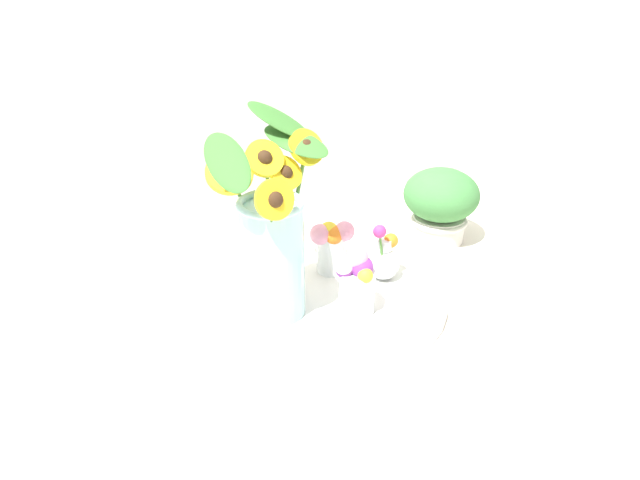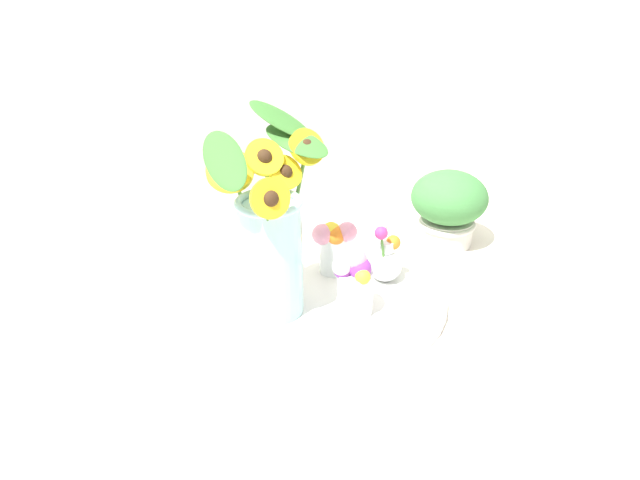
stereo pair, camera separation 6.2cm
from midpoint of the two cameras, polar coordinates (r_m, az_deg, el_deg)
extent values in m
plane|color=silver|center=(1.23, 3.81, -6.46)|extent=(6.00, 6.00, 0.00)
cylinder|color=white|center=(1.25, 1.42, -5.28)|extent=(0.50, 0.50, 0.02)
cylinder|color=#9ED1D6|center=(1.14, -2.97, -1.79)|extent=(0.12, 0.12, 0.22)
torus|color=#9ED1D6|center=(1.10, -3.11, 3.42)|extent=(0.12, 0.12, 0.01)
cylinder|color=#427533|center=(1.16, -1.00, 2.03)|extent=(0.07, 0.02, 0.26)
cylinder|color=yellow|center=(1.13, 0.36, 8.49)|extent=(0.08, 0.05, 0.08)
sphere|color=#382314|center=(1.13, 0.36, 8.49)|extent=(0.03, 0.03, 0.03)
cylinder|color=#427533|center=(1.15, -2.74, 1.74)|extent=(0.02, 0.03, 0.24)
cylinder|color=yellow|center=(1.11, -3.54, 7.55)|extent=(0.07, 0.05, 0.06)
sphere|color=#382314|center=(1.11, -3.54, 7.55)|extent=(0.03, 0.03, 0.03)
cylinder|color=#427533|center=(1.09, -3.46, -0.41)|extent=(0.01, 0.07, 0.19)
cylinder|color=yellow|center=(1.02, -2.85, 3.80)|extent=(0.07, 0.03, 0.07)
sphere|color=#382314|center=(1.02, -2.85, 3.80)|extent=(0.03, 0.03, 0.03)
cylinder|color=#427533|center=(1.17, -4.32, 0.56)|extent=(0.06, 0.08, 0.22)
cylinder|color=yellow|center=(1.14, -6.70, 6.27)|extent=(0.10, 0.08, 0.08)
sphere|color=#382314|center=(1.14, -6.70, 6.27)|extent=(0.04, 0.04, 0.04)
cylinder|color=#427533|center=(1.14, -2.77, 0.27)|extent=(0.07, 0.03, 0.22)
cylinder|color=yellow|center=(1.12, -1.65, 6.20)|extent=(0.08, 0.05, 0.07)
sphere|color=#382314|center=(1.12, -1.65, 6.20)|extent=(0.03, 0.03, 0.03)
ellipsoid|color=#38702D|center=(1.15, -2.08, 10.93)|extent=(0.13, 0.11, 0.08)
ellipsoid|color=#38702D|center=(1.04, -7.04, 7.25)|extent=(0.07, 0.15, 0.09)
ellipsoid|color=#38702D|center=(1.13, -0.58, 9.05)|extent=(0.12, 0.14, 0.06)
cylinder|color=white|center=(1.17, 4.56, -4.89)|extent=(0.07, 0.07, 0.08)
cylinder|color=#4C8438|center=(1.16, 3.75, -4.13)|extent=(0.01, 0.01, 0.08)
sphere|color=white|center=(1.14, 3.55, -2.46)|extent=(0.04, 0.04, 0.04)
cylinder|color=#4C8438|center=(1.16, 4.44, -3.46)|extent=(0.01, 0.01, 0.08)
sphere|color=pink|center=(1.14, 4.81, -1.71)|extent=(0.04, 0.04, 0.04)
cylinder|color=#4C8438|center=(1.15, 4.87, -4.76)|extent=(0.01, 0.02, 0.07)
sphere|color=yellow|center=(1.13, 5.40, -3.43)|extent=(0.03, 0.03, 0.03)
cylinder|color=#4C8438|center=(1.16, 5.10, -4.39)|extent=(0.01, 0.01, 0.08)
sphere|color=purple|center=(1.14, 5.22, -2.61)|extent=(0.04, 0.04, 0.04)
cylinder|color=#4C8438|center=(1.16, 4.01, -4.20)|extent=(0.02, 0.02, 0.06)
sphere|color=purple|center=(1.15, 3.62, -2.76)|extent=(0.03, 0.03, 0.03)
sphere|color=white|center=(1.29, 7.38, -2.35)|extent=(0.07, 0.07, 0.07)
cylinder|color=white|center=(1.27, 7.50, -0.62)|extent=(0.03, 0.03, 0.02)
cylinder|color=#4C8438|center=(1.29, 7.25, -0.70)|extent=(0.01, 0.03, 0.09)
sphere|color=white|center=(1.27, 7.06, 1.36)|extent=(0.03, 0.03, 0.03)
cylinder|color=#4C8438|center=(1.29, 7.89, -1.50)|extent=(0.01, 0.01, 0.06)
sphere|color=orange|center=(1.27, 8.09, -0.24)|extent=(0.03, 0.03, 0.03)
cylinder|color=#4C8438|center=(1.26, 7.20, -1.33)|extent=(0.02, 0.01, 0.10)
sphere|color=#C6337A|center=(1.23, 7.04, 0.62)|extent=(0.03, 0.03, 0.03)
cylinder|color=white|center=(1.31, 2.63, -1.21)|extent=(0.06, 0.06, 0.09)
cylinder|color=#568E42|center=(1.29, 1.98, -0.98)|extent=(0.02, 0.01, 0.08)
sphere|color=pink|center=(1.27, 1.59, 0.50)|extent=(0.04, 0.04, 0.04)
cylinder|color=#568E42|center=(1.29, 3.44, -0.47)|extent=(0.02, 0.02, 0.06)
sphere|color=pink|center=(1.28, 3.87, 0.73)|extent=(0.04, 0.04, 0.04)
cylinder|color=#568E42|center=(1.30, 2.89, -0.81)|extent=(0.02, 0.02, 0.07)
sphere|color=orange|center=(1.27, 2.79, 0.39)|extent=(0.04, 0.04, 0.04)
cylinder|color=#568E42|center=(1.29, 2.81, -0.49)|extent=(0.02, 0.01, 0.07)
sphere|color=yellow|center=(1.28, 2.42, 0.79)|extent=(0.04, 0.04, 0.04)
cylinder|color=beige|center=(1.51, 12.62, 0.80)|extent=(0.12, 0.12, 0.06)
torus|color=beige|center=(1.50, 12.69, 1.50)|extent=(0.13, 0.13, 0.01)
ellipsoid|color=#3D7A3D|center=(1.47, 12.94, 3.80)|extent=(0.18, 0.18, 0.12)
camera|label=1|loc=(0.03, -88.51, 0.75)|focal=35.00mm
camera|label=2|loc=(0.03, 91.49, -0.75)|focal=35.00mm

